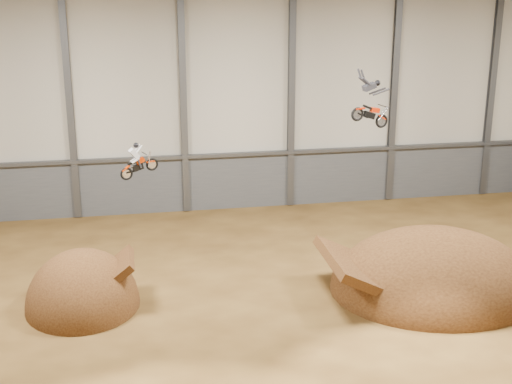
# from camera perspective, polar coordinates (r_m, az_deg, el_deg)

# --- Properties ---
(floor) EXTENTS (40.00, 40.00, 0.00)m
(floor) POSITION_cam_1_polar(r_m,az_deg,el_deg) (32.15, 2.78, -9.65)
(floor) COLOR #442D12
(floor) RESTS_ON ground
(back_wall) EXTENTS (40.00, 0.10, 14.00)m
(back_wall) POSITION_cam_1_polar(r_m,az_deg,el_deg) (44.02, -1.49, 7.47)
(back_wall) COLOR beige
(back_wall) RESTS_ON ground
(lower_band_back) EXTENTS (39.80, 0.18, 3.50)m
(lower_band_back) POSITION_cam_1_polar(r_m,az_deg,el_deg) (45.13, -1.42, 0.87)
(lower_band_back) COLOR #4C4F53
(lower_band_back) RESTS_ON ground
(steel_rail) EXTENTS (39.80, 0.35, 0.20)m
(steel_rail) POSITION_cam_1_polar(r_m,az_deg,el_deg) (44.51, -1.40, 3.03)
(steel_rail) COLOR #47494F
(steel_rail) RESTS_ON lower_band_back
(steel_column_1) EXTENTS (0.40, 0.36, 13.90)m
(steel_column_1) POSITION_cam_1_polar(r_m,az_deg,el_deg) (43.46, -14.68, 6.77)
(steel_column_1) COLOR #47494F
(steel_column_1) RESTS_ON ground
(steel_column_2) EXTENTS (0.40, 0.36, 13.90)m
(steel_column_2) POSITION_cam_1_polar(r_m,az_deg,el_deg) (43.45, -5.83, 7.25)
(steel_column_2) COLOR #47494F
(steel_column_2) RESTS_ON ground
(steel_column_3) EXTENTS (0.40, 0.36, 13.90)m
(steel_column_3) POSITION_cam_1_polar(r_m,az_deg,el_deg) (44.45, 2.84, 7.55)
(steel_column_3) COLOR #47494F
(steel_column_3) RESTS_ON ground
(steel_column_4) EXTENTS (0.40, 0.36, 13.90)m
(steel_column_4) POSITION_cam_1_polar(r_m,az_deg,el_deg) (46.40, 10.96, 7.67)
(steel_column_4) COLOR #47494F
(steel_column_4) RESTS_ON ground
(steel_column_5) EXTENTS (0.40, 0.36, 13.90)m
(steel_column_5) POSITION_cam_1_polar(r_m,az_deg,el_deg) (49.18, 18.30, 7.66)
(steel_column_5) COLOR #47494F
(steel_column_5) RESTS_ON ground
(takeoff_ramp) EXTENTS (5.11, 5.90, 5.11)m
(takeoff_ramp) POSITION_cam_1_polar(r_m,az_deg,el_deg) (33.74, -13.64, -8.79)
(takeoff_ramp) COLOR #371E0D
(takeoff_ramp) RESTS_ON ground
(landing_ramp) EXTENTS (9.89, 8.75, 5.71)m
(landing_ramp) POSITION_cam_1_polar(r_m,az_deg,el_deg) (35.38, 13.94, -7.53)
(landing_ramp) COLOR #371E0D
(landing_ramp) RESTS_ON ground
(fmx_rider_a) EXTENTS (2.35, 1.41, 2.09)m
(fmx_rider_a) POSITION_cam_1_polar(r_m,az_deg,el_deg) (33.83, -9.25, 2.76)
(fmx_rider_a) COLOR #C72C00
(fmx_rider_b) EXTENTS (3.56, 1.56, 3.20)m
(fmx_rider_b) POSITION_cam_1_polar(r_m,az_deg,el_deg) (35.36, 9.00, 7.31)
(fmx_rider_b) COLOR red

